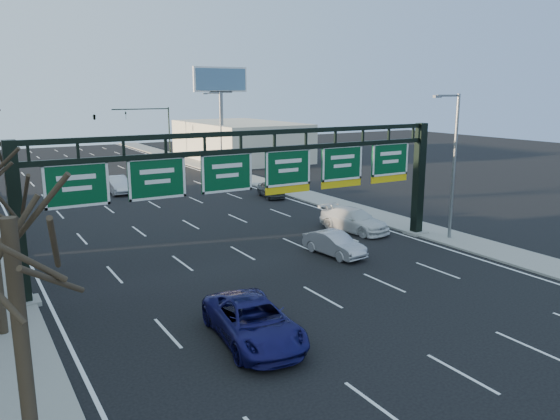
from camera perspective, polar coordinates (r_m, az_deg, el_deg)
ground at (r=23.71m, az=7.28°, el=-10.53°), size 160.00×160.00×0.00m
sidewalk_right at (r=46.45m, az=4.55°, el=1.00°), size 3.00×120.00×0.12m
lane_markings at (r=40.56m, az=-10.37°, el=-0.91°), size 21.60×120.00×0.01m
sign_gantry at (r=28.99m, az=-2.00°, el=3.32°), size 24.60×1.20×7.20m
building_right_distant at (r=75.34m, az=-4.23°, el=7.25°), size 12.00×20.00×5.00m
tree_near at (r=13.22m, az=-26.98°, el=3.62°), size 3.60×3.60×8.86m
streetlight_near at (r=35.09m, az=17.62°, el=5.08°), size 2.15×0.22×9.00m
streetlight_far at (r=62.90m, az=-6.33°, el=8.56°), size 2.15×0.22×9.00m
billboard_right at (r=68.35m, az=-6.22°, el=12.20°), size 7.00×0.50×12.00m
traffic_signal_mast at (r=74.72m, az=-16.02°, el=9.07°), size 10.16×0.54×7.00m
car_blue_suv at (r=20.76m, az=-2.80°, el=-11.55°), size 3.17×5.83×1.55m
car_silver_sedan at (r=31.19m, az=5.69°, el=-3.53°), size 1.87×4.20×1.34m
car_white_wagon at (r=36.65m, az=7.74°, el=-1.04°), size 2.91×5.46×1.50m
car_grey_far at (r=47.97m, az=-0.97°, el=2.15°), size 2.29×4.15×1.34m
car_silver_distant at (r=52.06m, az=-16.65°, el=2.55°), size 1.63×4.67×1.54m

